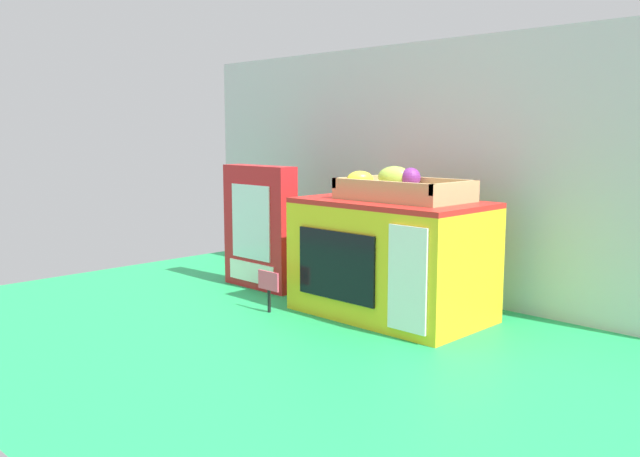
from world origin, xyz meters
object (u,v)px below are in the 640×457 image
at_px(cookie_set_box, 259,227).
at_px(price_sign, 268,285).
at_px(toy_microwave, 391,258).
at_px(food_groups_crate, 401,190).

distance_m(cookie_set_box, price_sign, 0.29).
relative_size(toy_microwave, price_sign, 4.39).
bearing_deg(toy_microwave, food_groups_crate, 68.35).
distance_m(toy_microwave, food_groups_crate, 0.16).
height_order(food_groups_crate, price_sign, food_groups_crate).
height_order(toy_microwave, price_sign, toy_microwave).
bearing_deg(food_groups_crate, price_sign, -138.31).
relative_size(food_groups_crate, cookie_set_box, 0.85).
height_order(food_groups_crate, cookie_set_box, food_groups_crate).
distance_m(toy_microwave, cookie_set_box, 0.44).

